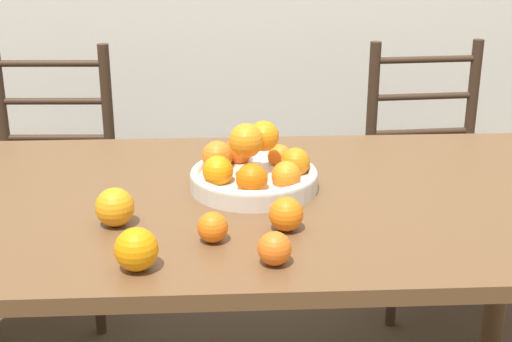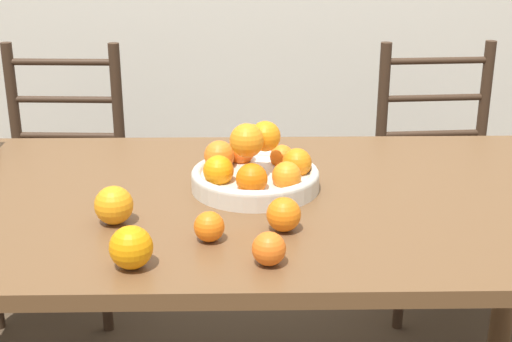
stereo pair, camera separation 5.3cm
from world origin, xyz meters
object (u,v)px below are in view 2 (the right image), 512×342
(orange_loose_2, at_px, (131,247))
(orange_loose_3, at_px, (114,205))
(orange_loose_0, at_px, (284,214))
(orange_loose_4, at_px, (269,249))
(chair_left, at_px, (61,184))
(chair_right, at_px, (440,181))
(orange_loose_1, at_px, (209,227))
(fruit_bowl, at_px, (255,170))

(orange_loose_2, height_order, orange_loose_3, same)
(orange_loose_0, bearing_deg, orange_loose_4, -103.32)
(orange_loose_2, xyz_separation_m, orange_loose_4, (0.26, 0.01, -0.01))
(chair_left, height_order, chair_right, same)
(orange_loose_0, bearing_deg, chair_left, 126.13)
(orange_loose_1, bearing_deg, orange_loose_3, 156.21)
(orange_loose_0, distance_m, chair_left, 1.28)
(chair_right, bearing_deg, orange_loose_3, -139.73)
(orange_loose_1, xyz_separation_m, chair_right, (0.77, 1.05, -0.31))
(orange_loose_1, distance_m, orange_loose_4, 0.16)
(orange_loose_3, xyz_separation_m, orange_loose_4, (0.32, -0.20, -0.01))
(orange_loose_2, distance_m, orange_loose_4, 0.26)
(fruit_bowl, relative_size, orange_loose_0, 4.22)
(orange_loose_3, bearing_deg, chair_left, 111.16)
(orange_loose_4, height_order, chair_right, chair_right)
(orange_loose_4, bearing_deg, chair_right, 60.38)
(fruit_bowl, distance_m, orange_loose_0, 0.25)
(orange_loose_1, distance_m, chair_left, 1.24)
(orange_loose_4, xyz_separation_m, chair_left, (-0.70, 1.16, -0.31))
(orange_loose_0, bearing_deg, orange_loose_1, -162.88)
(orange_loose_0, xyz_separation_m, orange_loose_4, (-0.04, -0.15, -0.00))
(orange_loose_1, bearing_deg, chair_left, 118.85)
(orange_loose_2, bearing_deg, chair_left, 110.63)
(fruit_bowl, bearing_deg, orange_loose_0, -76.82)
(orange_loose_3, bearing_deg, orange_loose_2, -71.93)
(orange_loose_0, relative_size, orange_loose_4, 1.12)
(orange_loose_0, xyz_separation_m, orange_loose_1, (-0.15, -0.05, -0.01))
(orange_loose_0, height_order, orange_loose_2, orange_loose_2)
(orange_loose_0, bearing_deg, orange_loose_2, -151.41)
(fruit_bowl, bearing_deg, chair_left, 131.59)
(orange_loose_4, bearing_deg, orange_loose_0, 76.68)
(fruit_bowl, height_order, orange_loose_3, fruit_bowl)
(orange_loose_1, distance_m, chair_right, 1.34)
(orange_loose_4, relative_size, chair_right, 0.07)
(fruit_bowl, xyz_separation_m, chair_right, (0.68, 0.76, -0.32))
(orange_loose_3, height_order, orange_loose_4, orange_loose_3)
(fruit_bowl, distance_m, orange_loose_3, 0.36)
(orange_loose_0, distance_m, orange_loose_4, 0.16)
(orange_loose_4, bearing_deg, fruit_bowl, 92.95)
(orange_loose_3, xyz_separation_m, chair_right, (0.98, 0.96, -0.32))
(orange_loose_1, xyz_separation_m, chair_left, (-0.58, 1.05, -0.31))
(orange_loose_2, distance_m, chair_right, 1.51)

